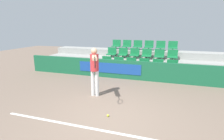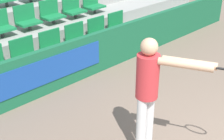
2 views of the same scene
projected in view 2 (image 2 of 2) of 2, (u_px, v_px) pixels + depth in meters
barrier_wall at (85, 57)px, 6.31m from camera, size 11.21×0.14×0.88m
bleacher_tier_front at (70, 61)px, 6.78m from camera, size 10.81×0.92×0.36m
bleacher_tier_middle at (45, 42)px, 7.28m from camera, size 10.81×0.92×0.73m
bleacher_tier_back at (23, 26)px, 7.79m from camera, size 10.81×0.92×1.09m
stadium_chair_1 at (25, 53)px, 6.04m from camera, size 0.50×0.36×0.54m
stadium_chair_2 at (53, 45)px, 6.45m from camera, size 0.50×0.36×0.54m
stadium_chair_3 at (77, 37)px, 6.87m from camera, size 0.50×0.36×0.54m
stadium_chair_4 at (99, 30)px, 7.28m from camera, size 0.50×0.36×0.54m
stadium_chair_5 at (118, 24)px, 7.70m from camera, size 0.50×0.36×0.54m
stadium_chair_8 at (27, 19)px, 6.88m from camera, size 0.50×0.36×0.54m
stadium_chair_9 at (51, 13)px, 7.29m from camera, size 0.50×0.36×0.54m
stadium_chair_10 at (73, 8)px, 7.71m from camera, size 0.50×0.36×0.54m
stadium_chair_11 at (93, 3)px, 8.12m from camera, size 0.50×0.36×0.54m
tennis_player at (153, 88)px, 3.91m from camera, size 0.73×1.42×1.71m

